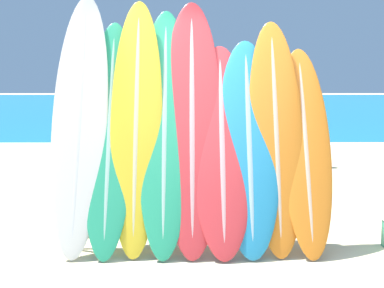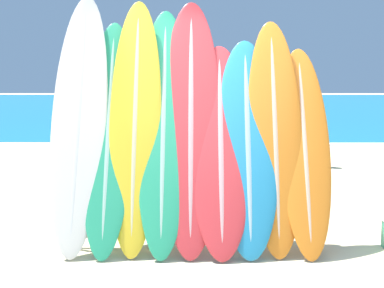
% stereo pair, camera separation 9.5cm
% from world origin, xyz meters
% --- Properties ---
extents(ground_plane, '(160.00, 160.00, 0.00)m').
position_xyz_m(ground_plane, '(0.00, 0.00, 0.00)').
color(ground_plane, beige).
extents(ocean_water, '(120.00, 60.00, 0.01)m').
position_xyz_m(ocean_water, '(0.00, 38.92, 0.00)').
color(ocean_water, teal).
rests_on(ocean_water, ground_plane).
extents(surfboard_rack, '(2.51, 0.04, 0.90)m').
position_xyz_m(surfboard_rack, '(-0.35, 0.76, 0.49)').
color(surfboard_rack, gray).
rests_on(surfboard_rack, ground_plane).
extents(surfboard_slot_0, '(0.54, 1.14, 2.51)m').
position_xyz_m(surfboard_slot_0, '(-1.44, 0.88, 1.25)').
color(surfboard_slot_0, silver).
rests_on(surfboard_slot_0, ground_plane).
extents(surfboard_slot_1, '(0.49, 1.09, 2.23)m').
position_xyz_m(surfboard_slot_1, '(-1.15, 0.85, 1.12)').
color(surfboard_slot_1, '#289E70').
rests_on(surfboard_slot_1, ground_plane).
extents(surfboard_slot_2, '(0.50, 1.03, 2.44)m').
position_xyz_m(surfboard_slot_2, '(-0.90, 0.86, 1.22)').
color(surfboard_slot_2, yellow).
rests_on(surfboard_slot_2, ground_plane).
extents(surfboard_slot_3, '(0.52, 1.16, 2.36)m').
position_xyz_m(surfboard_slot_3, '(-0.62, 0.87, 1.18)').
color(surfboard_slot_3, '#289E70').
rests_on(surfboard_slot_3, ground_plane).
extents(surfboard_slot_4, '(0.59, 1.17, 2.45)m').
position_xyz_m(surfboard_slot_4, '(-0.36, 0.88, 1.23)').
color(surfboard_slot_4, red).
rests_on(surfboard_slot_4, ground_plane).
extents(surfboard_slot_5, '(0.59, 1.04, 1.99)m').
position_xyz_m(surfboard_slot_5, '(-0.07, 0.78, 0.99)').
color(surfboard_slot_5, red).
rests_on(surfboard_slot_5, ground_plane).
extents(surfboard_slot_6, '(0.59, 0.98, 2.04)m').
position_xyz_m(surfboard_slot_6, '(0.18, 0.79, 1.02)').
color(surfboard_slot_6, teal).
rests_on(surfboard_slot_6, ground_plane).
extents(surfboard_slot_7, '(0.52, 0.93, 2.23)m').
position_xyz_m(surfboard_slot_7, '(0.45, 0.82, 1.11)').
color(surfboard_slot_7, orange).
rests_on(surfboard_slot_7, ground_plane).
extents(surfboard_slot_8, '(0.48, 0.93, 1.95)m').
position_xyz_m(surfboard_slot_8, '(0.73, 0.78, 0.98)').
color(surfboard_slot_8, orange).
rests_on(surfboard_slot_8, ground_plane).
extents(person_near_water, '(0.24, 0.29, 1.79)m').
position_xyz_m(person_near_water, '(1.57, 7.38, 0.97)').
color(person_near_water, beige).
rests_on(person_near_water, ground_plane).
extents(person_mid_beach, '(0.27, 0.23, 1.57)m').
position_xyz_m(person_mid_beach, '(1.73, 5.95, 0.86)').
color(person_mid_beach, tan).
rests_on(person_mid_beach, ground_plane).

